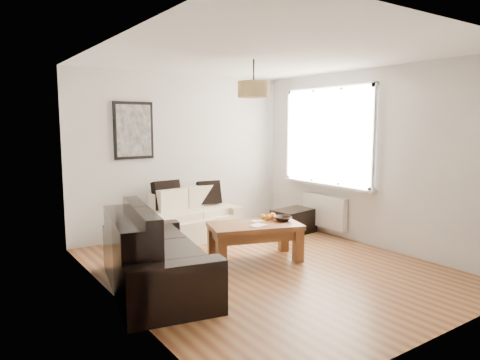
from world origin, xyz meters
TOP-DOWN VIEW (x-y plane):
  - floor at (0.00, 0.00)m, footprint 4.50×4.50m
  - ceiling at (0.00, 0.00)m, footprint 3.80×4.50m
  - wall_back at (0.00, 2.25)m, footprint 3.80×0.04m
  - wall_front at (0.00, -2.25)m, footprint 3.80×0.04m
  - wall_left at (-1.90, 0.00)m, footprint 0.04×4.50m
  - wall_right at (1.90, 0.00)m, footprint 0.04×4.50m
  - window_bay at (1.86, 0.80)m, footprint 0.14×1.90m
  - radiator at (1.82, 0.80)m, footprint 0.10×0.90m
  - poster at (-0.85, 2.22)m, footprint 0.62×0.04m
  - pendant_shade at (0.00, 0.30)m, footprint 0.40×0.40m
  - loveseat_cream at (-0.11, 1.78)m, footprint 1.59×1.03m
  - sofa_leather at (-1.43, 0.14)m, footprint 1.30×2.07m
  - coffee_table at (0.07, 0.36)m, footprint 1.33×0.98m
  - ottoman at (1.45, 1.13)m, footprint 0.76×0.55m
  - cushion_left at (-0.44, 1.96)m, footprint 0.45×0.17m
  - cushion_right at (0.32, 1.96)m, footprint 0.40×0.16m
  - fruit_bowl at (0.49, 0.29)m, footprint 0.24×0.24m
  - orange_a at (0.34, 0.41)m, footprint 0.10×0.10m
  - orange_b at (0.46, 0.47)m, footprint 0.11×0.11m
  - orange_c at (0.30, 0.49)m, footprint 0.10×0.10m
  - papers at (0.04, 0.25)m, footprint 0.25×0.21m

SIDE VIEW (x-z plane):
  - floor at x=0.00m, z-range 0.00..0.00m
  - ottoman at x=1.45m, z-range 0.00..0.40m
  - coffee_table at x=0.07m, z-range 0.00..0.49m
  - loveseat_cream at x=-0.11m, z-range 0.00..0.74m
  - radiator at x=1.82m, z-range 0.12..0.64m
  - sofa_leather at x=-1.43m, z-range 0.00..0.83m
  - papers at x=0.04m, z-range 0.49..0.49m
  - fruit_bowl at x=0.49m, z-range 0.49..0.54m
  - orange_a at x=0.34m, z-range 0.49..0.57m
  - orange_b at x=0.46m, z-range 0.48..0.57m
  - orange_c at x=0.30m, z-range 0.49..0.57m
  - cushion_right at x=0.32m, z-range 0.48..0.86m
  - cushion_left at x=-0.44m, z-range 0.48..0.92m
  - wall_back at x=0.00m, z-range 0.00..2.60m
  - wall_front at x=0.00m, z-range 0.00..2.60m
  - wall_left at x=-1.90m, z-range 0.00..2.60m
  - wall_right at x=1.90m, z-range 0.00..2.60m
  - window_bay at x=1.86m, z-range 0.80..2.40m
  - poster at x=-0.85m, z-range 1.26..2.13m
  - pendant_shade at x=0.00m, z-range 2.13..2.33m
  - ceiling at x=0.00m, z-range 2.60..2.60m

